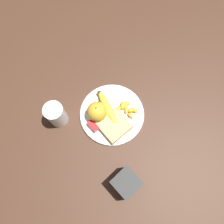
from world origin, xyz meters
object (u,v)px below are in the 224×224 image
at_px(juice_glass, 56,115).
at_px(bread_slice, 114,125).
at_px(apple, 97,112).
at_px(condiment_caddy, 126,183).
at_px(fork, 114,115).
at_px(banana, 107,108).
at_px(plate, 112,114).
at_px(jam_packet, 95,125).

relative_size(juice_glass, bread_slice, 0.96).
height_order(apple, condiment_caddy, apple).
bearing_deg(fork, condiment_caddy, 25.25).
bearing_deg(fork, apple, -74.82).
bearing_deg(banana, juice_glass, -121.46).
distance_m(bread_slice, fork, 0.05).
height_order(banana, bread_slice, banana).
bearing_deg(apple, juice_glass, -127.80).
height_order(plate, apple, apple).
xyz_separation_m(fork, condiment_caddy, (0.22, -0.15, 0.03)).
relative_size(plate, bread_slice, 2.24).
relative_size(bread_slice, fork, 0.72).
bearing_deg(fork, bread_slice, 14.43).
relative_size(bread_slice, condiment_caddy, 1.22).
distance_m(banana, condiment_caddy, 0.29).
bearing_deg(jam_packet, juice_glass, -144.96).
bearing_deg(juice_glass, jam_packet, 35.04).
xyz_separation_m(fork, jam_packet, (-0.02, -0.08, 0.01)).
bearing_deg(condiment_caddy, banana, 150.73).
relative_size(apple, bread_slice, 0.76).
bearing_deg(jam_packet, apple, 125.91).
bearing_deg(banana, apple, -99.11).
distance_m(juice_glass, apple, 0.16).
distance_m(plate, banana, 0.04).
bearing_deg(condiment_caddy, plate, 147.42).
xyz_separation_m(plate, fork, (0.01, 0.00, 0.01)).
xyz_separation_m(bread_slice, jam_packet, (-0.05, -0.05, -0.00)).
height_order(bread_slice, fork, bread_slice).
bearing_deg(bread_slice, condiment_caddy, -31.83).
height_order(fork, jam_packet, jam_packet).
xyz_separation_m(juice_glass, jam_packet, (0.12, 0.09, -0.03)).
xyz_separation_m(plate, banana, (-0.03, -0.00, 0.02)).
xyz_separation_m(banana, fork, (0.04, 0.00, -0.01)).
relative_size(bread_slice, jam_packet, 2.35).
height_order(bread_slice, jam_packet, same).
height_order(plate, jam_packet, jam_packet).
distance_m(apple, condiment_caddy, 0.28).
bearing_deg(juice_glass, plate, 52.24).
relative_size(apple, fork, 0.55).
bearing_deg(fork, jam_packet, -43.51).
relative_size(plate, condiment_caddy, 2.72).
bearing_deg(banana, jam_packet, -76.41).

